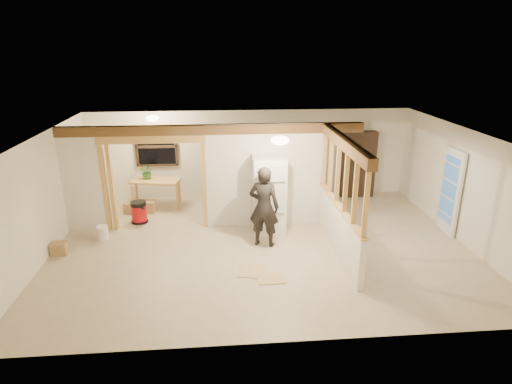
{
  "coord_description": "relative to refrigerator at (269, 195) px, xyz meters",
  "views": [
    {
      "loc": [
        -0.85,
        -8.5,
        4.26
      ],
      "look_at": [
        -0.08,
        0.4,
        1.12
      ],
      "focal_mm": 30.0,
      "sensor_mm": 36.0,
      "label": 1
    }
  ],
  "objects": [
    {
      "name": "ceiling_dome_main",
      "position": [
        0.05,
        -1.28,
        1.57
      ],
      "size": [
        0.36,
        0.36,
        0.16
      ],
      "primitive_type": "ellipsoid",
      "color": "#FFEABF",
      "rests_on": "ceiling"
    },
    {
      "name": "bookshelf",
      "position": [
        2.83,
        2.25,
        0.04
      ],
      "size": [
        0.95,
        0.32,
        1.9
      ],
      "primitive_type": "cube",
      "color": "black",
      "rests_on": "floor"
    },
    {
      "name": "wall_right",
      "position": [
        4.25,
        -0.78,
        0.34
      ],
      "size": [
        0.01,
        6.5,
        2.5
      ],
      "primitive_type": "cube",
      "color": "silver",
      "rests_on": "floor"
    },
    {
      "name": "pony_wall",
      "position": [
        1.35,
        -1.18,
        -0.41
      ],
      "size": [
        0.12,
        3.2,
        1.0
      ],
      "primitive_type": "cube",
      "color": "white",
      "rests_on": "floor"
    },
    {
      "name": "work_table",
      "position": [
        -2.84,
        1.77,
        -0.51
      ],
      "size": [
        1.36,
        0.88,
        0.79
      ],
      "primitive_type": "cube",
      "rotation": [
        0.0,
        0.0,
        -0.21
      ],
      "color": "tan",
      "rests_on": "floor"
    },
    {
      "name": "woman",
      "position": [
        -0.19,
        -0.74,
        -0.01
      ],
      "size": [
        0.77,
        0.63,
        1.81
      ],
      "primitive_type": "imported",
      "rotation": [
        0.0,
        0.0,
        2.8
      ],
      "color": "black",
      "rests_on": "floor"
    },
    {
      "name": "partition_left_stub",
      "position": [
        -4.3,
        0.42,
        0.34
      ],
      "size": [
        0.9,
        0.12,
        2.5
      ],
      "primitive_type": "cube",
      "color": "white",
      "rests_on": "floor"
    },
    {
      "name": "refrigerator",
      "position": [
        0.0,
        0.0,
        0.0
      ],
      "size": [
        0.75,
        0.73,
        1.82
      ],
      "primitive_type": "cube",
      "color": "white",
      "rests_on": "floor"
    },
    {
      "name": "ceiling_dome_util",
      "position": [
        -2.75,
        1.52,
        1.57
      ],
      "size": [
        0.32,
        0.32,
        0.14
      ],
      "primitive_type": "ellipsoid",
      "color": "#FFEABF",
      "rests_on": "ceiling"
    },
    {
      "name": "window_back",
      "position": [
        -2.85,
        2.39,
        0.64
      ],
      "size": [
        1.12,
        0.1,
        1.1
      ],
      "primitive_type": "cube",
      "color": "black",
      "rests_on": "wall_back"
    },
    {
      "name": "floor_panel_far",
      "position": [
        -0.21,
        -2.2,
        -0.9
      ],
      "size": [
        0.53,
        0.43,
        0.02
      ],
      "primitive_type": "cube",
      "rotation": [
        0.0,
        0.0,
        0.02
      ],
      "color": "tan",
      "rests_on": "floor"
    },
    {
      "name": "hanging_bulb",
      "position": [
        -2.25,
        0.82,
        1.27
      ],
      "size": [
        0.07,
        0.07,
        0.07
      ],
      "primitive_type": "ellipsoid",
      "color": "#FFD88C",
      "rests_on": "ceiling"
    },
    {
      "name": "partition_center",
      "position": [
        -0.05,
        0.42,
        0.34
      ],
      "size": [
        2.8,
        0.12,
        2.5
      ],
      "primitive_type": "cube",
      "color": "white",
      "rests_on": "floor"
    },
    {
      "name": "header_beam_right",
      "position": [
        1.35,
        -1.18,
        1.47
      ],
      "size": [
        0.18,
        3.3,
        0.22
      ],
      "primitive_type": "cube",
      "color": "brown",
      "rests_on": "ceiling"
    },
    {
      "name": "doorway_frame",
      "position": [
        -2.65,
        0.42,
        0.19
      ],
      "size": [
        2.46,
        0.14,
        2.2
      ],
      "primitive_type": "cube",
      "color": "tan",
      "rests_on": "floor"
    },
    {
      "name": "box_util_b",
      "position": [
        -3.47,
        1.45,
        -0.76
      ],
      "size": [
        0.4,
        0.4,
        0.29
      ],
      "primitive_type": "cube",
      "rotation": [
        0.0,
        0.0,
        -0.34
      ],
      "color": "tan",
      "rests_on": "floor"
    },
    {
      "name": "potted_plant",
      "position": [
        -3.05,
        1.86,
        0.09
      ],
      "size": [
        0.44,
        0.41,
        0.41
      ],
      "primitive_type": "imported",
      "rotation": [
        0.0,
        0.0,
        -0.27
      ],
      "color": "#20561F",
      "rests_on": "work_table"
    },
    {
      "name": "bucket",
      "position": [
        -3.82,
        -0.16,
        -0.75
      ],
      "size": [
        0.27,
        0.27,
        0.33
      ],
      "primitive_type": "cylinder",
      "rotation": [
        0.0,
        0.0,
        0.05
      ],
      "color": "white",
      "rests_on": "floor"
    },
    {
      "name": "ceiling",
      "position": [
        -0.25,
        -0.78,
        1.59
      ],
      "size": [
        9.0,
        6.5,
        0.01
      ],
      "primitive_type": "cube",
      "color": "white"
    },
    {
      "name": "wall_left",
      "position": [
        -4.75,
        -0.78,
        0.34
      ],
      "size": [
        0.01,
        6.5,
        2.5
      ],
      "primitive_type": "cube",
      "color": "silver",
      "rests_on": "floor"
    },
    {
      "name": "box_front",
      "position": [
        -4.56,
        -0.8,
        -0.78
      ],
      "size": [
        0.32,
        0.26,
        0.26
      ],
      "primitive_type": "cube",
      "rotation": [
        0.0,
        0.0,
        0.02
      ],
      "color": "tan",
      "rests_on": "floor"
    },
    {
      "name": "box_util_a",
      "position": [
        -3.03,
        1.46,
        -0.76
      ],
      "size": [
        0.39,
        0.35,
        0.3
      ],
      "primitive_type": "cube",
      "rotation": [
        0.0,
        0.0,
        -0.14
      ],
      "color": "tan",
      "rests_on": "floor"
    },
    {
      "name": "wall_back",
      "position": [
        -0.25,
        2.47,
        0.34
      ],
      "size": [
        9.0,
        0.01,
        2.5
      ],
      "primitive_type": "cube",
      "color": "silver",
      "rests_on": "floor"
    },
    {
      "name": "stud_partition",
      "position": [
        1.35,
        -1.18,
        0.75
      ],
      "size": [
        0.14,
        3.2,
        1.32
      ],
      "primitive_type": "cube",
      "color": "tan",
      "rests_on": "pony_wall"
    },
    {
      "name": "floor",
      "position": [
        -0.25,
        -0.78,
        -0.91
      ],
      "size": [
        9.0,
        6.5,
        0.01
      ],
      "primitive_type": "cube",
      "color": "#C5B393",
      "rests_on": "ground"
    },
    {
      "name": "header_beam_back",
      "position": [
        -1.25,
        0.42,
        1.47
      ],
      "size": [
        7.0,
        0.18,
        0.22
      ],
      "primitive_type": "cube",
      "color": "brown",
      "rests_on": "ceiling"
    },
    {
      "name": "shop_vac",
      "position": [
        -3.15,
        0.78,
        -0.63
      ],
      "size": [
        0.54,
        0.54,
        0.55
      ],
      "primitive_type": "cylinder",
      "rotation": [
        0.0,
        0.0,
        -0.34
      ],
      "color": "#B20D10",
      "rests_on": "floor"
    },
    {
      "name": "french_door",
      "position": [
        4.17,
        -0.38,
        0.09
      ],
      "size": [
        0.12,
        0.86,
        2.0
      ],
      "primitive_type": "cube",
      "color": "white",
      "rests_on": "floor"
    },
    {
      "name": "floor_panel_near",
      "position": [
        -0.54,
        -1.89,
        -0.9
      ],
      "size": [
        0.63,
        0.63,
        0.02
      ],
      "primitive_type": "cube",
      "rotation": [
        0.0,
        0.0,
        -0.21
      ],
      "color": "tan",
      "rests_on": "floor"
    },
    {
      "name": "wall_front",
      "position": [
        -0.25,
        -4.03,
        0.34
      ],
      "size": [
        9.0,
        0.01,
        2.5
      ],
      "primitive_type": "cube",
      "color": "silver",
      "rests_on": "floor"
    }
  ]
}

